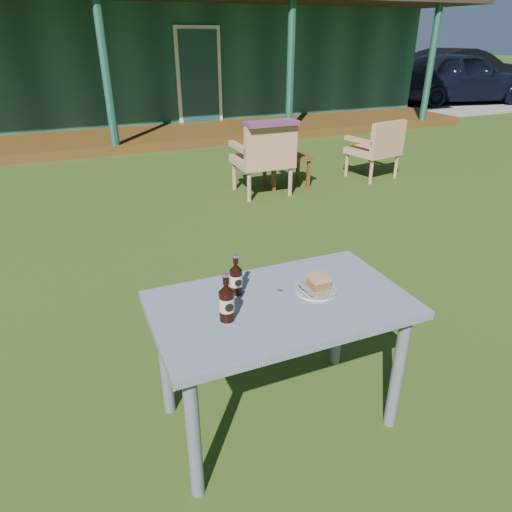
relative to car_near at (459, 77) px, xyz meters
name	(u,v)px	position (x,y,z in m)	size (l,w,h in m)	color
ground	(195,282)	(-10.02, -7.44, -0.72)	(80.00, 80.00, 0.00)	#334916
pavilion	(82,45)	(-10.02, 1.95, 0.89)	(15.80, 8.30, 3.45)	#1A4536
gravel_strip	(441,98)	(0.48, 1.06, -0.71)	(9.00, 6.00, 0.02)	gray
car_near	(459,77)	(0.00, 0.00, 0.00)	(1.70, 4.23, 1.44)	black
car_far	(461,72)	(1.49, 1.44, 0.00)	(1.52, 4.37, 1.44)	black
cafe_table	(280,319)	(-10.02, -9.04, -0.10)	(1.20, 0.70, 0.72)	slate
plate	(316,290)	(-9.83, -9.02, 0.01)	(0.20, 0.20, 0.01)	silver
cake_slice	(319,281)	(-9.81, -9.02, 0.05)	(0.09, 0.09, 0.06)	brown
fork	(305,292)	(-9.89, -9.03, 0.02)	(0.01, 0.14, 0.00)	silver
cola_bottle_near	(236,278)	(-10.19, -8.89, 0.08)	(0.06, 0.06, 0.20)	black
cola_bottle_far	(227,302)	(-10.30, -9.09, 0.09)	(0.07, 0.07, 0.23)	black
bottle_cap	(280,291)	(-9.99, -8.96, 0.00)	(0.03, 0.03, 0.01)	silver
armchair_left	(265,155)	(-8.57, -5.58, -0.22)	(0.66, 0.62, 0.89)	tan
armchair_right	(378,146)	(-6.84, -5.52, -0.27)	(0.69, 0.66, 0.80)	tan
floral_throw	(271,123)	(-8.57, -5.76, 0.19)	(0.63, 0.23, 0.05)	#613154
side_table	(287,161)	(-8.16, -5.36, -0.38)	(0.60, 0.40, 0.40)	#563714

